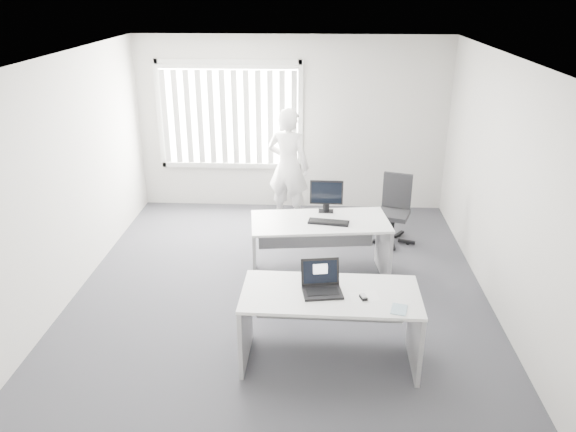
# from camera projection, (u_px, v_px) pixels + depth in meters

# --- Properties ---
(ground) EXTENTS (6.00, 6.00, 0.00)m
(ground) POSITION_uv_depth(u_px,v_px,m) (280.00, 295.00, 6.83)
(ground) COLOR #403F45
(ground) RESTS_ON ground
(wall_back) EXTENTS (5.00, 0.02, 2.80)m
(wall_back) POSITION_uv_depth(u_px,v_px,m) (292.00, 125.00, 9.06)
(wall_back) COLOR beige
(wall_back) RESTS_ON ground
(wall_front) EXTENTS (5.00, 0.02, 2.80)m
(wall_front) POSITION_uv_depth(u_px,v_px,m) (248.00, 347.00, 3.53)
(wall_front) COLOR beige
(wall_front) RESTS_ON ground
(wall_left) EXTENTS (0.02, 6.00, 2.80)m
(wall_left) POSITION_uv_depth(u_px,v_px,m) (62.00, 183.00, 6.42)
(wall_left) COLOR beige
(wall_left) RESTS_ON ground
(wall_right) EXTENTS (0.02, 6.00, 2.80)m
(wall_right) POSITION_uv_depth(u_px,v_px,m) (506.00, 191.00, 6.17)
(wall_right) COLOR beige
(wall_right) RESTS_ON ground
(ceiling) EXTENTS (5.00, 6.00, 0.02)m
(ceiling) POSITION_uv_depth(u_px,v_px,m) (279.00, 58.00, 5.76)
(ceiling) COLOR silver
(ceiling) RESTS_ON wall_back
(window) EXTENTS (2.32, 0.06, 1.76)m
(window) POSITION_uv_depth(u_px,v_px,m) (230.00, 115.00, 9.01)
(window) COLOR silver
(window) RESTS_ON wall_back
(blinds) EXTENTS (2.20, 0.10, 1.50)m
(blinds) POSITION_uv_depth(u_px,v_px,m) (229.00, 118.00, 8.97)
(blinds) COLOR silver
(blinds) RESTS_ON wall_back
(desk_near) EXTENTS (1.72, 0.83, 0.78)m
(desk_near) POSITION_uv_depth(u_px,v_px,m) (330.00, 312.00, 5.44)
(desk_near) COLOR silver
(desk_near) RESTS_ON ground
(desk_far) EXTENTS (1.79, 1.00, 0.78)m
(desk_far) POSITION_uv_depth(u_px,v_px,m) (320.00, 236.00, 7.08)
(desk_far) COLOR silver
(desk_far) RESTS_ON ground
(office_chair) EXTENTS (0.71, 0.71, 0.99)m
(office_chair) POSITION_uv_depth(u_px,v_px,m) (393.00, 221.00, 8.17)
(office_chair) COLOR black
(office_chair) RESTS_ON ground
(person) EXTENTS (0.77, 0.63, 1.82)m
(person) POSITION_uv_depth(u_px,v_px,m) (288.00, 166.00, 8.61)
(person) COLOR white
(person) RESTS_ON ground
(laptop) EXTENTS (0.42, 0.38, 0.29)m
(laptop) POSITION_uv_depth(u_px,v_px,m) (323.00, 281.00, 5.28)
(laptop) COLOR black
(laptop) RESTS_ON desk_near
(paper_sheet) EXTENTS (0.30, 0.24, 0.00)m
(paper_sheet) POSITION_uv_depth(u_px,v_px,m) (364.00, 296.00, 5.29)
(paper_sheet) COLOR silver
(paper_sheet) RESTS_ON desk_near
(mouse) EXTENTS (0.08, 0.11, 0.04)m
(mouse) POSITION_uv_depth(u_px,v_px,m) (363.00, 297.00, 5.25)
(mouse) COLOR #B2B1B4
(mouse) RESTS_ON paper_sheet
(booklet) EXTENTS (0.18, 0.22, 0.01)m
(booklet) POSITION_uv_depth(u_px,v_px,m) (399.00, 309.00, 5.07)
(booklet) COLOR white
(booklet) RESTS_ON desk_near
(keyboard) EXTENTS (0.52, 0.24, 0.02)m
(keyboard) POSITION_uv_depth(u_px,v_px,m) (329.00, 222.00, 6.91)
(keyboard) COLOR black
(keyboard) RESTS_ON desk_far
(monitor) EXTENTS (0.43, 0.14, 0.42)m
(monitor) POSITION_uv_depth(u_px,v_px,m) (326.00, 196.00, 7.18)
(monitor) COLOR black
(monitor) RESTS_ON desk_far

